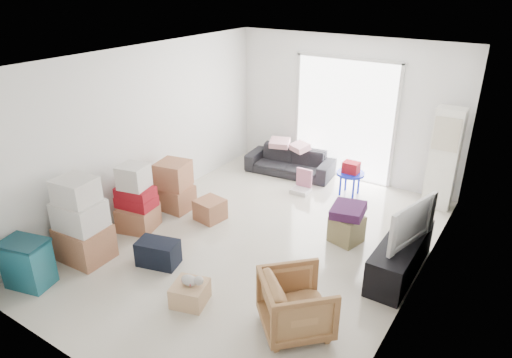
{
  "coord_description": "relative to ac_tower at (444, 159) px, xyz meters",
  "views": [
    {
      "loc": [
        3.18,
        -4.95,
        3.69
      ],
      "look_at": [
        -0.18,
        0.2,
        0.91
      ],
      "focal_mm": 32.0,
      "sensor_mm": 36.0,
      "label": 1
    }
  ],
  "objects": [
    {
      "name": "armchair",
      "position": [
        -0.6,
        -3.97,
        -0.49
      ],
      "size": [
        1.01,
        1.01,
        0.76
      ],
      "primitive_type": "imported",
      "rotation": [
        0.0,
        0.0,
        2.36
      ],
      "color": "tan",
      "rests_on": "room_shell"
    },
    {
      "name": "storage_bins",
      "position": [
        -3.85,
        -5.13,
        -0.55
      ],
      "size": [
        0.64,
        0.52,
        0.65
      ],
      "rotation": [
        0.0,
        0.0,
        0.25
      ],
      "color": "#195C6B",
      "rests_on": "room_shell"
    },
    {
      "name": "ac_tower",
      "position": [
        0.0,
        0.0,
        0.0
      ],
      "size": [
        0.45,
        0.3,
        1.75
      ],
      "primitive_type": "cube",
      "color": "white",
      "rests_on": "room_shell"
    },
    {
      "name": "box_stack_c",
      "position": [
        -3.72,
        -2.53,
        -0.46
      ],
      "size": [
        0.58,
        0.58,
        0.85
      ],
      "rotation": [
        0.0,
        0.0,
        0.12
      ],
      "color": "#B37350",
      "rests_on": "room_shell"
    },
    {
      "name": "pillow_right",
      "position": [
        -2.63,
        -0.11,
        -0.14
      ],
      "size": [
        0.41,
        0.38,
        0.11
      ],
      "primitive_type": "cube",
      "rotation": [
        0.0,
        0.0,
        -0.45
      ],
      "color": "#E1A4AC",
      "rests_on": "sofa"
    },
    {
      "name": "wood_crate",
      "position": [
        -1.89,
        -4.28,
        -0.74
      ],
      "size": [
        0.5,
        0.5,
        0.27
      ],
      "primitive_type": "cube",
      "rotation": [
        0.0,
        0.0,
        0.29
      ],
      "color": "#E3B683",
      "rests_on": "room_shell"
    },
    {
      "name": "toy_walker",
      "position": [
        -2.21,
        -0.78,
        -0.75
      ],
      "size": [
        0.33,
        0.3,
        0.43
      ],
      "rotation": [
        0.0,
        0.0,
        0.04
      ],
      "color": "silver",
      "rests_on": "room_shell"
    },
    {
      "name": "box_stack_a",
      "position": [
        -3.75,
        -4.35,
        -0.32
      ],
      "size": [
        0.69,
        0.59,
        1.23
      ],
      "rotation": [
        0.0,
        0.0,
        0.04
      ],
      "color": "#B37350",
      "rests_on": "room_shell"
    },
    {
      "name": "television",
      "position": [
        0.05,
        -2.27,
        -0.3
      ],
      "size": [
        0.82,
        1.13,
        0.13
      ],
      "primitive_type": "imported",
      "rotation": [
        0.0,
        0.0,
        1.31
      ],
      "color": "black",
      "rests_on": "tv_console"
    },
    {
      "name": "tv_console",
      "position": [
        0.05,
        -2.27,
        -0.62
      ],
      "size": [
        0.46,
        1.52,
        0.51
      ],
      "primitive_type": "cube",
      "color": "black",
      "rests_on": "room_shell"
    },
    {
      "name": "loose_box",
      "position": [
        -2.99,
        -2.51,
        -0.7
      ],
      "size": [
        0.47,
        0.47,
        0.35
      ],
      "primitive_type": "cube",
      "rotation": [
        0.0,
        0.0,
        -0.14
      ],
      "color": "#B37350",
      "rests_on": "room_shell"
    },
    {
      "name": "duffel_bag",
      "position": [
        -2.79,
        -3.9,
        -0.7
      ],
      "size": [
        0.63,
        0.47,
        0.36
      ],
      "primitive_type": "cube",
      "rotation": [
        0.0,
        0.0,
        0.27
      ],
      "color": "black",
      "rests_on": "room_shell"
    },
    {
      "name": "pillow_left",
      "position": [
        -3.08,
        -0.13,
        -0.14
      ],
      "size": [
        0.43,
        0.38,
        0.11
      ],
      "primitive_type": "cube",
      "rotation": [
        0.0,
        0.0,
        0.32
      ],
      "color": "#E1A4AC",
      "rests_on": "sofa"
    },
    {
      "name": "ottoman",
      "position": [
        -0.86,
        -1.92,
        -0.67
      ],
      "size": [
        0.5,
        0.5,
        0.41
      ],
      "primitive_type": "cube",
      "rotation": [
        0.0,
        0.0,
        -0.24
      ],
      "color": "#8A7950",
      "rests_on": "room_shell"
    },
    {
      "name": "kids_table",
      "position": [
        -1.44,
        -0.4,
        -0.42
      ],
      "size": [
        0.5,
        0.5,
        0.63
      ],
      "rotation": [
        0.0,
        0.0,
        0.25
      ],
      "color": "#1122CD",
      "rests_on": "room_shell"
    },
    {
      "name": "plush_bunny",
      "position": [
        -1.86,
        -4.27,
        -0.54
      ],
      "size": [
        0.29,
        0.16,
        0.15
      ],
      "rotation": [
        0.0,
        0.0,
        -0.05
      ],
      "color": "#B2ADA8",
      "rests_on": "wood_crate"
    },
    {
      "name": "box_stack_b",
      "position": [
        -3.75,
        -3.35,
        -0.41
      ],
      "size": [
        0.66,
        0.66,
        1.07
      ],
      "rotation": [
        0.0,
        0.0,
        0.19
      ],
      "color": "#B37350",
      "rests_on": "room_shell"
    },
    {
      "name": "sliding_door",
      "position": [
        -1.95,
        0.33,
        0.37
      ],
      "size": [
        2.1,
        0.04,
        2.33
      ],
      "color": "white",
      "rests_on": "room_shell"
    },
    {
      "name": "sofa",
      "position": [
        -2.82,
        -0.15,
        -0.54
      ],
      "size": [
        1.77,
        0.7,
        0.68
      ],
      "primitive_type": "imported",
      "rotation": [
        0.0,
        0.0,
        0.12
      ],
      "color": "#232227",
      "rests_on": "room_shell"
    },
    {
      "name": "room_shell",
      "position": [
        -1.95,
        -2.65,
        0.48
      ],
      "size": [
        4.98,
        6.48,
        3.18
      ],
      "color": "beige",
      "rests_on": "ground"
    },
    {
      "name": "blanket",
      "position": [
        -0.86,
        -1.92,
        -0.39
      ],
      "size": [
        0.5,
        0.5,
        0.14
      ],
      "primitive_type": "cube",
      "rotation": [
        0.0,
        0.0,
        0.11
      ],
      "color": "#4B1F4D",
      "rests_on": "ottoman"
    }
  ]
}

